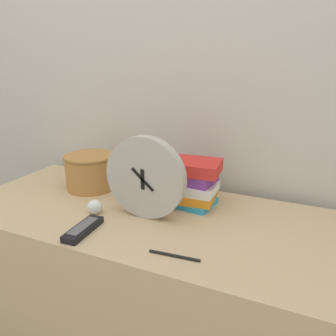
# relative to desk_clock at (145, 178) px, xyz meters

# --- Properties ---
(wall_back) EXTENTS (6.00, 0.04, 2.40)m
(wall_back) POSITION_rel_desk_clock_xyz_m (-0.04, 0.39, 0.33)
(wall_back) COLOR beige
(wall_back) RESTS_ON ground_plane
(desk) EXTENTS (1.31, 0.58, 0.73)m
(desk) POSITION_rel_desk_clock_xyz_m (-0.04, 0.03, -0.50)
(desk) COLOR tan
(desk) RESTS_ON ground_plane
(desk_clock) EXTENTS (0.28, 0.04, 0.28)m
(desk_clock) POSITION_rel_desk_clock_xyz_m (0.00, 0.00, 0.00)
(desk_clock) COLOR #B7B2A8
(desk_clock) RESTS_ON desk
(book_stack) EXTENTS (0.26, 0.17, 0.16)m
(book_stack) POSITION_rel_desk_clock_xyz_m (0.08, 0.16, -0.06)
(book_stack) COLOR #2D9ED1
(book_stack) RESTS_ON desk
(basket) EXTENTS (0.21, 0.21, 0.14)m
(basket) POSITION_rel_desk_clock_xyz_m (-0.33, 0.14, -0.06)
(basket) COLOR #B27A3D
(basket) RESTS_ON desk
(tv_remote) EXTENTS (0.06, 0.16, 0.02)m
(tv_remote) POSITION_rel_desk_clock_xyz_m (-0.13, -0.17, -0.13)
(tv_remote) COLOR black
(tv_remote) RESTS_ON desk
(crumpled_paper_ball) EXTENTS (0.05, 0.05, 0.05)m
(crumpled_paper_ball) POSITION_rel_desk_clock_xyz_m (-0.17, -0.05, -0.11)
(crumpled_paper_ball) COLOR white
(crumpled_paper_ball) RESTS_ON desk
(pen) EXTENTS (0.14, 0.02, 0.01)m
(pen) POSITION_rel_desk_clock_xyz_m (0.18, -0.18, -0.14)
(pen) COLOR black
(pen) RESTS_ON desk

